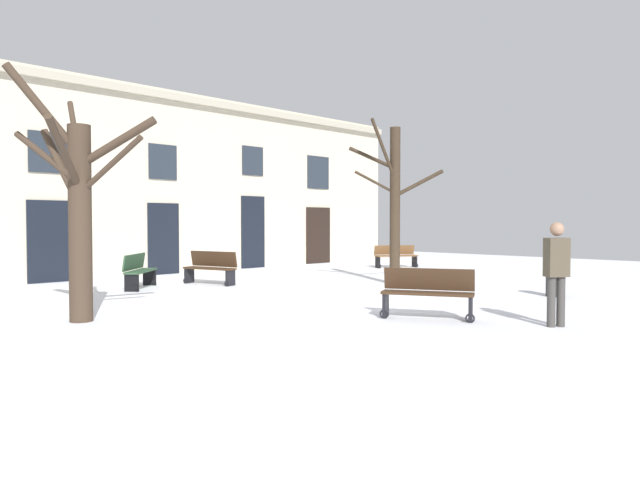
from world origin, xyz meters
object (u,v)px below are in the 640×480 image
Objects in this scene: bench_near_lamp at (396,256)px; bench_by_litter_bin at (428,292)px; litter_bin at (554,278)px; person_crossing_plaza at (556,268)px; bench_near_center_tree at (139,270)px; bench_far_corner at (211,267)px; tree_right_of_center at (394,201)px; tree_left_of_center at (78,204)px.

bench_by_litter_bin is at bearing -111.63° from bench_near_lamp.
litter_bin is 0.51× the size of bench_near_lamp.
person_crossing_plaza is (-3.95, -1.70, 0.56)m from litter_bin.
bench_by_litter_bin is 8.40m from bench_near_center_tree.
tree_right_of_center is at bearing 30.20° from bench_far_corner.
litter_bin is at bearing -83.52° from tree_right_of_center.
tree_right_of_center is 1.03× the size of tree_left_of_center.
bench_near_lamp is 10.54m from bench_near_center_tree.
bench_near_center_tree is at bearing -43.88° from person_crossing_plaza.
tree_left_of_center is 14.36m from bench_near_lamp.
person_crossing_plaza is (-8.34, -9.77, 0.54)m from bench_near_lamp.
bench_near_center_tree is 0.82× the size of person_crossing_plaza.
tree_left_of_center is at bearing 154.16° from litter_bin.
litter_bin is 0.49× the size of person_crossing_plaza.
tree_right_of_center is 8.95m from tree_left_of_center.
bench_by_litter_bin is at bearing -124.68° from bench_near_center_tree.
bench_near_center_tree reaches higher than bench_near_lamp.
bench_near_lamp is (4.39, 8.07, 0.02)m from litter_bin.
bench_far_corner is at bearing -152.06° from bench_near_lamp.
person_crossing_plaza reaches higher than bench_by_litter_bin.
tree_right_of_center is at bearing -85.38° from person_crossing_plaza.
bench_by_litter_bin is 0.98× the size of bench_far_corner.
bench_near_lamp is (13.83, 3.50, -1.65)m from tree_left_of_center.
litter_bin is (0.50, -4.40, -1.94)m from tree_right_of_center.
bench_far_corner is at bearing 33.95° from tree_left_of_center.
bench_far_corner reaches higher than bench_by_litter_bin.
tree_left_of_center reaches higher than bench_near_lamp.
tree_left_of_center is 8.41m from person_crossing_plaza.
person_crossing_plaza is at bearing -48.81° from tree_left_of_center.
tree_right_of_center is 7.15m from person_crossing_plaza.
tree_left_of_center is 6.50m from bench_by_litter_bin.
litter_bin is at bearing -25.84° from tree_left_of_center.
tree_right_of_center reaches higher than person_crossing_plaza.
tree_right_of_center is 6.41m from bench_near_lamp.
litter_bin is at bearing -122.59° from person_crossing_plaza.
person_crossing_plaza reaches higher than bench_near_lamp.
bench_near_center_tree is (3.30, 4.03, -1.63)m from tree_left_of_center.
tree_left_of_center reaches higher than bench_near_center_tree.
bench_near_lamp is at bearing 36.90° from tree_right_of_center.
litter_bin is at bearing -90.31° from bench_near_lamp.
tree_right_of_center is at bearing -1.10° from tree_left_of_center.
bench_far_corner is 9.83m from person_crossing_plaza.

